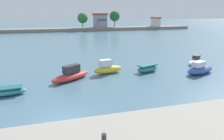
{
  "coord_description": "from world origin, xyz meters",
  "views": [
    {
      "loc": [
        -0.13,
        -14.44,
        8.02
      ],
      "look_at": [
        6.74,
        9.9,
        0.89
      ],
      "focal_mm": 33.24,
      "sensor_mm": 36.0,
      "label": 1
    }
  ],
  "objects_px": {
    "moored_boat_3": "(108,68)",
    "moored_boat_6": "(195,61)",
    "mooring_bollard": "(104,138)",
    "moored_boat_2": "(71,75)",
    "moored_boat_1": "(5,92)",
    "moored_boat_4": "(147,68)",
    "moored_boat_5": "(200,69)"
  },
  "relations": [
    {
      "from": "moored_boat_2",
      "to": "moored_boat_5",
      "type": "xyz_separation_m",
      "value": [
        16.83,
        -1.97,
        -0.01
      ]
    },
    {
      "from": "moored_boat_1",
      "to": "moored_boat_5",
      "type": "relative_size",
      "value": 0.8
    },
    {
      "from": "moored_boat_1",
      "to": "moored_boat_2",
      "type": "distance_m",
      "value": 7.46
    },
    {
      "from": "moored_boat_3",
      "to": "moored_boat_5",
      "type": "relative_size",
      "value": 0.82
    },
    {
      "from": "mooring_bollard",
      "to": "moored_boat_5",
      "type": "relative_size",
      "value": 0.1
    },
    {
      "from": "mooring_bollard",
      "to": "moored_boat_1",
      "type": "distance_m",
      "value": 14.32
    },
    {
      "from": "moored_boat_4",
      "to": "moored_boat_6",
      "type": "relative_size",
      "value": 0.99
    },
    {
      "from": "moored_boat_5",
      "to": "moored_boat_3",
      "type": "bearing_deg",
      "value": 145.59
    },
    {
      "from": "moored_boat_2",
      "to": "moored_boat_5",
      "type": "height_order",
      "value": "moored_boat_2"
    },
    {
      "from": "moored_boat_1",
      "to": "moored_boat_2",
      "type": "height_order",
      "value": "moored_boat_2"
    },
    {
      "from": "moored_boat_3",
      "to": "moored_boat_5",
      "type": "distance_m",
      "value": 12.37
    },
    {
      "from": "moored_boat_1",
      "to": "moored_boat_6",
      "type": "bearing_deg",
      "value": 8.46
    },
    {
      "from": "moored_boat_4",
      "to": "moored_boat_5",
      "type": "distance_m",
      "value": 6.92
    },
    {
      "from": "moored_boat_2",
      "to": "moored_boat_6",
      "type": "bearing_deg",
      "value": -26.53
    },
    {
      "from": "moored_boat_5",
      "to": "mooring_bollard",
      "type": "bearing_deg",
      "value": -158.95
    },
    {
      "from": "moored_boat_3",
      "to": "moored_boat_6",
      "type": "height_order",
      "value": "moored_boat_3"
    },
    {
      "from": "mooring_bollard",
      "to": "moored_boat_1",
      "type": "bearing_deg",
      "value": 119.88
    },
    {
      "from": "mooring_bollard",
      "to": "moored_boat_2",
      "type": "xyz_separation_m",
      "value": [
        -0.35,
        15.54,
        -1.23
      ]
    },
    {
      "from": "moored_boat_1",
      "to": "moored_boat_3",
      "type": "height_order",
      "value": "moored_boat_3"
    },
    {
      "from": "moored_boat_1",
      "to": "moored_boat_4",
      "type": "height_order",
      "value": "moored_boat_4"
    },
    {
      "from": "moored_boat_1",
      "to": "moored_boat_2",
      "type": "xyz_separation_m",
      "value": [
        6.74,
        3.19,
        0.22
      ]
    },
    {
      "from": "moored_boat_5",
      "to": "moored_boat_6",
      "type": "bearing_deg",
      "value": 41.38
    },
    {
      "from": "moored_boat_1",
      "to": "moored_boat_5",
      "type": "bearing_deg",
      "value": -1.17
    },
    {
      "from": "moored_boat_5",
      "to": "moored_boat_6",
      "type": "height_order",
      "value": "moored_boat_5"
    },
    {
      "from": "mooring_bollard",
      "to": "moored_boat_1",
      "type": "relative_size",
      "value": 0.12
    },
    {
      "from": "moored_boat_1",
      "to": "moored_boat_2",
      "type": "relative_size",
      "value": 0.76
    },
    {
      "from": "moored_boat_3",
      "to": "moored_boat_6",
      "type": "xyz_separation_m",
      "value": [
        14.6,
        1.24,
        -0.26
      ]
    },
    {
      "from": "moored_boat_4",
      "to": "mooring_bollard",
      "type": "bearing_deg",
      "value": -140.3
    },
    {
      "from": "moored_boat_4",
      "to": "moored_boat_2",
      "type": "bearing_deg",
      "value": 165.47
    },
    {
      "from": "mooring_bollard",
      "to": "moored_boat_4",
      "type": "relative_size",
      "value": 0.13
    },
    {
      "from": "moored_boat_5",
      "to": "moored_boat_6",
      "type": "relative_size",
      "value": 1.37
    },
    {
      "from": "moored_boat_1",
      "to": "moored_boat_3",
      "type": "bearing_deg",
      "value": 17.46
    }
  ]
}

